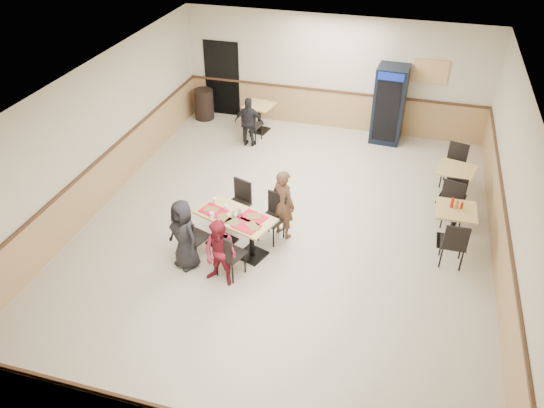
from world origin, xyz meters
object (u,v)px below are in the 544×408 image
(lone_diner, at_px, (249,122))
(side_table_near, at_px, (454,221))
(main_table, at_px, (236,227))
(back_table, at_px, (259,114))
(diner_woman_right, at_px, (220,254))
(diner_man_opposite, at_px, (283,204))
(side_table_far, at_px, (454,180))
(diner_woman_left, at_px, (184,235))
(pepsi_cooler, at_px, (389,105))
(trash_bin, at_px, (204,104))

(lone_diner, height_order, side_table_near, lone_diner)
(main_table, bearing_deg, back_table, 121.08)
(diner_woman_right, bearing_deg, lone_diner, 113.43)
(diner_woman_right, distance_m, diner_man_opposite, 1.78)
(lone_diner, distance_m, side_table_far, 5.14)
(back_table, bearing_deg, diner_woman_left, -86.67)
(diner_woman_left, bearing_deg, pepsi_cooler, 92.09)
(diner_woman_left, distance_m, trash_bin, 6.35)
(main_table, distance_m, side_table_far, 4.82)
(diner_woman_right, xyz_separation_m, pepsi_cooler, (2.20, 6.32, 0.34))
(main_table, distance_m, diner_man_opposite, 1.02)
(main_table, xyz_separation_m, trash_bin, (-2.78, 5.32, -0.10))
(pepsi_cooler, distance_m, trash_bin, 5.07)
(diner_woman_left, distance_m, side_table_near, 5.06)
(back_table, bearing_deg, main_table, -77.95)
(side_table_near, distance_m, side_table_far, 1.51)
(diner_woman_left, xyz_separation_m, diner_man_opposite, (1.46, 1.37, 0.04))
(diner_woman_left, relative_size, back_table, 1.68)
(lone_diner, relative_size, side_table_far, 1.41)
(diner_woman_left, height_order, pepsi_cooler, pepsi_cooler)
(diner_woman_right, bearing_deg, back_table, 111.67)
(side_table_near, bearing_deg, side_table_far, 90.19)
(side_table_near, xyz_separation_m, back_table, (-4.98, 3.66, -0.02))
(main_table, height_order, pepsi_cooler, pepsi_cooler)
(back_table, bearing_deg, side_table_far, -23.38)
(lone_diner, bearing_deg, diner_man_opposite, 114.82)
(diner_woman_left, relative_size, trash_bin, 1.64)
(back_table, distance_m, pepsi_cooler, 3.38)
(main_table, distance_m, lone_diner, 4.25)
(side_table_near, xyz_separation_m, side_table_far, (-0.00, 1.51, 0.01))
(diner_man_opposite, bearing_deg, side_table_far, -116.21)
(side_table_far, relative_size, back_table, 1.11)
(side_table_far, bearing_deg, diner_woman_left, -142.95)
(side_table_far, relative_size, trash_bin, 1.08)
(diner_woman_right, xyz_separation_m, lone_diner, (-1.12, 5.07, -0.00))
(pepsi_cooler, xyz_separation_m, trash_bin, (-5.04, -0.04, -0.57))
(main_table, bearing_deg, trash_bin, 136.66)
(diner_woman_left, distance_m, diner_woman_right, 0.84)
(pepsi_cooler, relative_size, trash_bin, 2.35)
(diner_man_opposite, height_order, trash_bin, diner_man_opposite)
(side_table_near, distance_m, trash_bin, 7.81)
(diner_woman_right, bearing_deg, diner_woman_left, 171.97)
(side_table_near, bearing_deg, diner_man_opposite, -168.90)
(back_table, bearing_deg, lone_diner, -90.00)
(main_table, bearing_deg, diner_woman_left, -117.90)
(main_table, xyz_separation_m, lone_diner, (-1.06, 4.11, 0.12))
(diner_man_opposite, bearing_deg, trash_bin, -22.92)
(diner_woman_right, relative_size, pepsi_cooler, 0.65)
(main_table, relative_size, back_table, 1.97)
(back_table, bearing_deg, side_table_near, -36.34)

